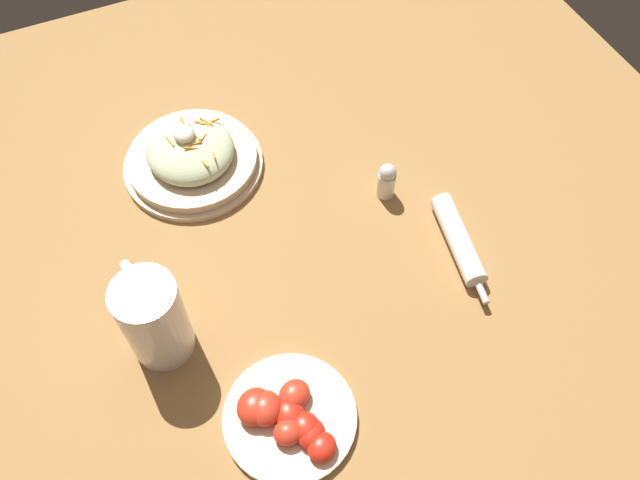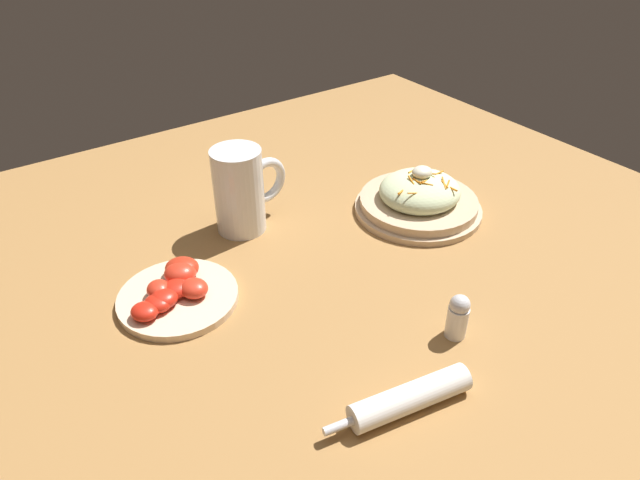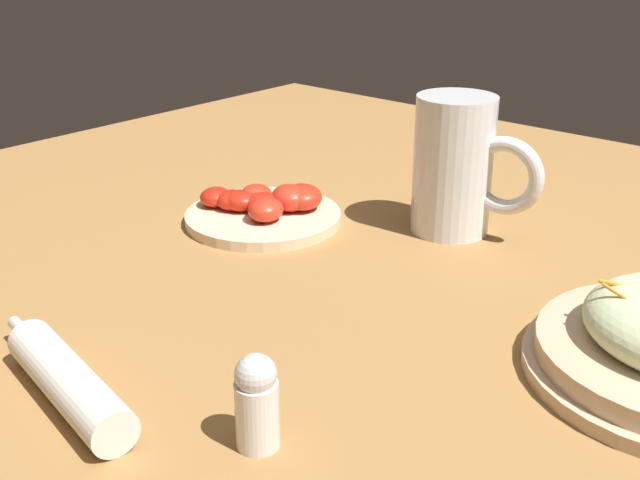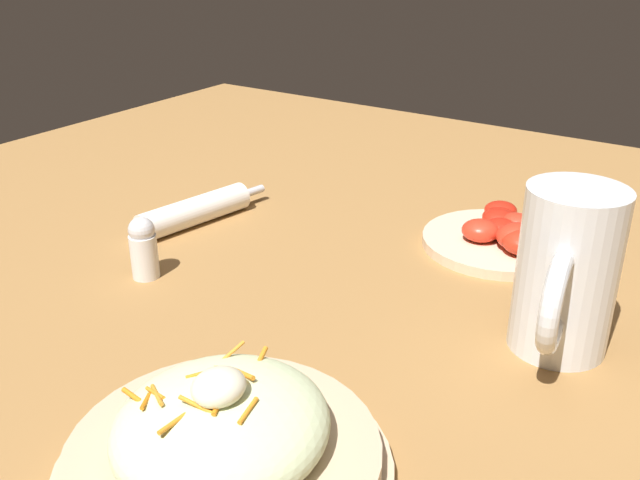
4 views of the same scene
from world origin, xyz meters
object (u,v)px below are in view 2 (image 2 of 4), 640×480
salad_plate (419,198)px  tomato_plate (176,292)px  salt_shaker (458,316)px  napkin_roll (409,398)px  beer_mug (241,194)px

salad_plate → tomato_plate: salad_plate is taller
tomato_plate → salt_shaker: 0.40m
napkin_roll → tomato_plate: size_ratio=1.09×
napkin_roll → salt_shaker: size_ratio=2.81×
beer_mug → napkin_roll: (-0.03, -0.46, -0.05)m
salad_plate → napkin_roll: salad_plate is taller
salad_plate → beer_mug: size_ratio=1.55×
beer_mug → salt_shaker: beer_mug is taller
napkin_roll → tomato_plate: 0.37m
salt_shaker → beer_mug: bearing=104.6°
salad_plate → salt_shaker: bearing=-124.3°
tomato_plate → salad_plate: bearing=-2.9°
salad_plate → salt_shaker: (-0.18, -0.26, 0.01)m
salad_plate → beer_mug: bearing=154.2°
beer_mug → salt_shaker: (0.10, -0.40, -0.03)m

